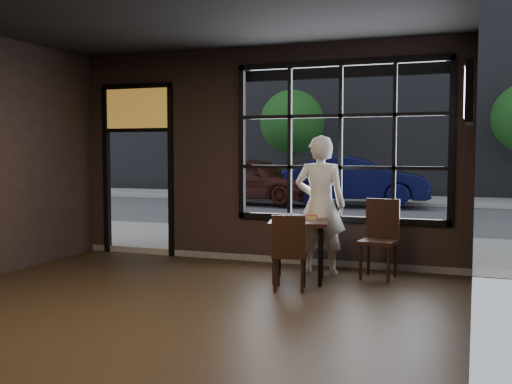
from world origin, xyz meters
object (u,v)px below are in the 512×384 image
at_px(cafe_table, 299,251).
at_px(chair_near, 290,252).
at_px(man, 320,205).
at_px(navy_car, 355,180).

relative_size(cafe_table, chair_near, 0.86).
bearing_deg(chair_near, man, -107.03).
distance_m(cafe_table, navy_car, 10.30).
bearing_deg(chair_near, cafe_table, -97.29).
xyz_separation_m(chair_near, navy_car, (-1.25, 10.72, 0.34)).
relative_size(chair_near, navy_car, 0.22).
bearing_deg(navy_car, man, 179.48).
height_order(man, navy_car, man).
bearing_deg(cafe_table, navy_car, 84.80).
relative_size(man, navy_car, 0.44).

